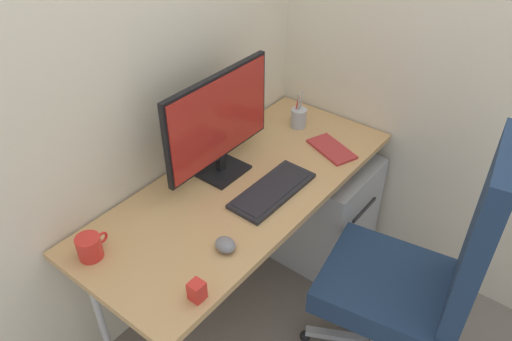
# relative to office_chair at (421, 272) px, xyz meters

# --- Properties ---
(ground_plane) EXTENTS (8.00, 8.00, 0.00)m
(ground_plane) POSITION_rel_office_chair_xyz_m (-0.14, 0.73, -0.57)
(ground_plane) COLOR slate
(desk) EXTENTS (1.46, 0.61, 0.71)m
(desk) POSITION_rel_office_chair_xyz_m (-0.14, 0.73, 0.09)
(desk) COLOR tan
(desk) RESTS_ON ground_plane
(office_chair) EXTENTS (0.62, 0.61, 1.16)m
(office_chair) POSITION_rel_office_chair_xyz_m (0.00, 0.00, 0.00)
(office_chair) COLOR black
(office_chair) RESTS_ON ground_plane
(filing_cabinet) EXTENTS (0.43, 0.57, 0.58)m
(filing_cabinet) POSITION_rel_office_chair_xyz_m (0.37, 0.69, -0.28)
(filing_cabinet) COLOR #B2B5BA
(filing_cabinet) RESTS_ON ground_plane
(monitor) EXTENTS (0.57, 0.16, 0.45)m
(monitor) POSITION_rel_office_chair_xyz_m (-0.12, 0.87, 0.38)
(monitor) COLOR black
(monitor) RESTS_ON desk
(keyboard) EXTENTS (0.39, 0.17, 0.02)m
(keyboard) POSITION_rel_office_chair_xyz_m (-0.10, 0.61, 0.14)
(keyboard) COLOR black
(keyboard) RESTS_ON desk
(mouse) EXTENTS (0.08, 0.09, 0.04)m
(mouse) POSITION_rel_office_chair_xyz_m (-0.46, 0.55, 0.16)
(mouse) COLOR slate
(mouse) RESTS_ON desk
(pen_holder) EXTENTS (0.08, 0.08, 0.18)m
(pen_holder) POSITION_rel_office_chair_xyz_m (0.38, 0.82, 0.18)
(pen_holder) COLOR #B2B5BA
(pen_holder) RESTS_ON desk
(notebook) EXTENTS (0.19, 0.26, 0.01)m
(notebook) POSITION_rel_office_chair_xyz_m (0.31, 0.58, 0.14)
(notebook) COLOR #B23333
(notebook) RESTS_ON desk
(coffee_mug) EXTENTS (0.12, 0.08, 0.09)m
(coffee_mug) POSITION_rel_office_chair_xyz_m (-0.77, 0.90, 0.18)
(coffee_mug) COLOR red
(coffee_mug) RESTS_ON desk
(desk_clamp_accessory) EXTENTS (0.05, 0.05, 0.07)m
(desk_clamp_accessory) POSITION_rel_office_chair_xyz_m (-0.67, 0.48, 0.17)
(desk_clamp_accessory) COLOR red
(desk_clamp_accessory) RESTS_ON desk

